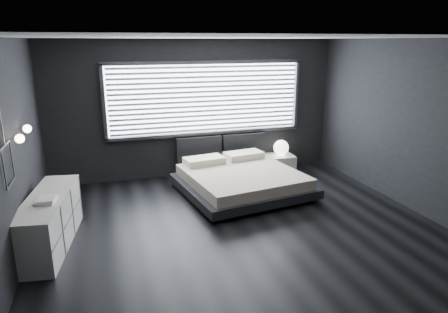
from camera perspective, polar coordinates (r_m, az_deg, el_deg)
name	(u,v)px	position (r m, az deg, el deg)	size (l,w,h in m)	color
room	(242,139)	(5.74, 2.53, 2.53)	(6.04, 6.00, 2.80)	black
window	(207,99)	(8.29, -2.51, 8.25)	(4.14, 0.09, 1.52)	white
headboard	(222,147)	(8.53, -0.33, 1.36)	(1.96, 0.16, 0.52)	black
sconce_near	(19,139)	(5.51, -27.19, 2.28)	(0.18, 0.11, 0.11)	silver
sconce_far	(27,129)	(6.08, -26.32, 3.57)	(0.18, 0.11, 0.11)	silver
wall_art_lower	(8,165)	(5.24, -28.46, -1.01)	(0.01, 0.48, 0.48)	#47474C
bed	(241,180)	(7.47, 2.48, -3.32)	(2.44, 2.36, 0.56)	black
nightstand	(279,163)	(8.83, 7.87, -0.92)	(0.61, 0.51, 0.36)	silver
orb_lamp	(281,148)	(8.76, 8.16, 1.27)	(0.33, 0.33, 0.33)	white
dresser	(50,221)	(6.08, -23.61, -8.43)	(0.78, 1.86, 0.72)	silver
book_stack	(46,200)	(5.74, -24.07, -5.69)	(0.28, 0.34, 0.06)	silver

